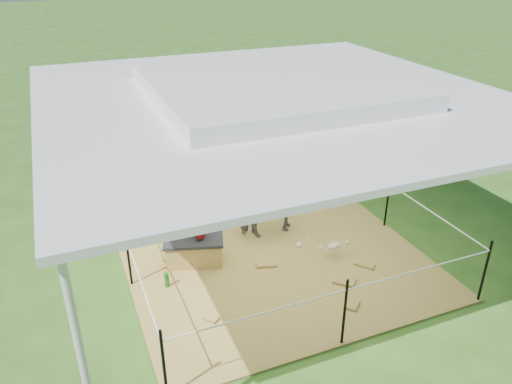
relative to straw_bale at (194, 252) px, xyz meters
name	(u,v)px	position (x,y,z in m)	size (l,w,h in m)	color
ground	(270,253)	(1.23, -0.18, -0.22)	(90.00, 90.00, 0.00)	#2D5919
hay_patch	(270,252)	(1.23, -0.18, -0.21)	(4.60, 4.60, 0.03)	brown
canopy_tent	(272,93)	(1.23, -0.18, 2.47)	(6.30, 6.30, 2.90)	silver
rope_fence	(270,219)	(1.23, -0.18, 0.42)	(4.54, 4.54, 1.00)	black
straw_bale	(194,252)	(0.00, 0.00, 0.00)	(0.86, 0.43, 0.38)	olive
dark_cloth	(193,240)	(0.00, 0.00, 0.22)	(0.92, 0.48, 0.05)	black
woman	(198,211)	(0.10, 0.00, 0.71)	(0.38, 0.25, 1.03)	red
green_bottle	(167,280)	(-0.55, -0.45, -0.07)	(0.07, 0.07, 0.24)	#186E18
pony	(275,209)	(1.52, 0.30, 0.31)	(0.54, 1.18, 0.99)	#4F5054
pink_hat	(275,179)	(1.52, 0.30, 0.87)	(0.31, 0.31, 0.14)	pink
foal	(335,244)	(2.13, -0.70, 0.03)	(0.81, 0.45, 0.45)	#C2AF8E
trash_barrel	(309,96)	(5.40, 6.40, 0.27)	(0.64, 0.64, 0.99)	blue
picnic_table_near	(212,96)	(2.86, 7.91, 0.14)	(1.75, 1.26, 0.73)	brown
picnic_table_far	(301,76)	(6.46, 8.96, 0.20)	(2.04, 1.47, 0.85)	#57301E
distant_person	(234,91)	(3.31, 7.19, 0.45)	(0.65, 0.51, 1.33)	#3674CC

